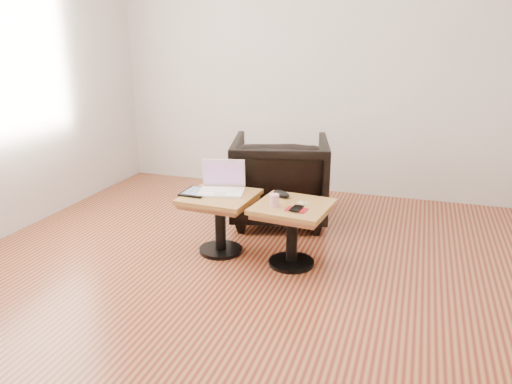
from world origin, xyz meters
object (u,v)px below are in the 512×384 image
(side_table_left, at_px, (220,209))
(laptop, at_px, (222,186))
(striped_cup, at_px, (274,200))
(armchair, at_px, (280,179))
(side_table_right, at_px, (292,220))

(side_table_left, bearing_deg, laptop, 100.22)
(side_table_left, height_order, striped_cup, striped_cup)
(side_table_left, xyz_separation_m, armchair, (0.24, 0.81, 0.03))
(laptop, height_order, armchair, armchair)
(side_table_left, relative_size, laptop, 1.43)
(side_table_left, xyz_separation_m, laptop, (-0.01, 0.07, 0.16))
(side_table_right, xyz_separation_m, laptop, (-0.58, 0.12, 0.16))
(side_table_right, distance_m, laptop, 0.62)
(armchair, bearing_deg, laptop, 57.11)
(side_table_left, bearing_deg, armchair, 77.06)
(striped_cup, bearing_deg, armchair, 103.18)
(side_table_left, relative_size, armchair, 0.65)
(laptop, bearing_deg, side_table_right, -24.26)
(laptop, bearing_deg, striped_cup, -35.64)
(striped_cup, bearing_deg, side_table_left, 165.01)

